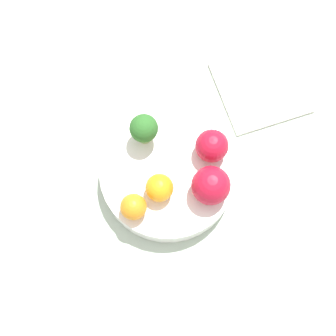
% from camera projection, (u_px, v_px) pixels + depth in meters
% --- Properties ---
extents(ground_plane, '(6.00, 6.00, 0.00)m').
position_uv_depth(ground_plane, '(168.00, 181.00, 0.81)').
color(ground_plane, gray).
extents(table_surface, '(1.20, 1.20, 0.02)m').
position_uv_depth(table_surface, '(168.00, 179.00, 0.80)').
color(table_surface, '#B2C6B2').
rests_on(table_surface, ground_plane).
extents(bowl, '(0.22, 0.22, 0.04)m').
position_uv_depth(bowl, '(168.00, 174.00, 0.77)').
color(bowl, white).
rests_on(bowl, table_surface).
extents(broccoli, '(0.05, 0.05, 0.06)m').
position_uv_depth(broccoli, '(144.00, 129.00, 0.73)').
color(broccoli, '#8CB76B').
rests_on(broccoli, bowl).
extents(apple_red, '(0.06, 0.06, 0.06)m').
position_uv_depth(apple_red, '(211.00, 185.00, 0.71)').
color(apple_red, '#B7142D').
rests_on(apple_red, bowl).
extents(apple_green, '(0.05, 0.05, 0.05)m').
position_uv_depth(apple_green, '(212.00, 146.00, 0.73)').
color(apple_green, '#B7142D').
rests_on(apple_green, bowl).
extents(orange_front, '(0.04, 0.04, 0.04)m').
position_uv_depth(orange_front, '(134.00, 207.00, 0.71)').
color(orange_front, orange).
rests_on(orange_front, bowl).
extents(orange_back, '(0.04, 0.04, 0.04)m').
position_uv_depth(orange_back, '(159.00, 188.00, 0.71)').
color(orange_back, orange).
rests_on(orange_back, bowl).
extents(napkin, '(0.15, 0.15, 0.01)m').
position_uv_depth(napkin, '(260.00, 87.00, 0.83)').
color(napkin, white).
rests_on(napkin, table_surface).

